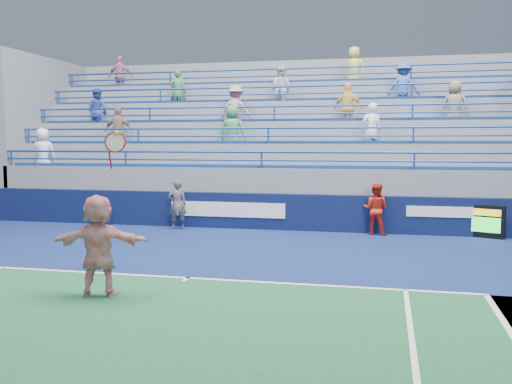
% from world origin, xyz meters
% --- Properties ---
extents(ground, '(120.00, 120.00, 0.00)m').
position_xyz_m(ground, '(0.00, 0.00, 0.00)').
color(ground, '#333538').
extents(sponsor_wall, '(18.00, 0.32, 1.10)m').
position_xyz_m(sponsor_wall, '(0.00, 6.50, 0.55)').
color(sponsor_wall, '#0A1238').
rests_on(sponsor_wall, ground).
extents(bleacher_stand, '(18.00, 5.60, 6.13)m').
position_xyz_m(bleacher_stand, '(-0.01, 10.28, 1.55)').
color(bleacher_stand, slate).
rests_on(bleacher_stand, ground).
extents(serve_speed_board, '(1.27, 0.63, 0.91)m').
position_xyz_m(serve_speed_board, '(6.28, 6.35, 0.46)').
color(serve_speed_board, black).
rests_on(serve_speed_board, ground).
extents(judge_chair, '(0.50, 0.50, 0.88)m').
position_xyz_m(judge_chair, '(-5.08, 6.19, 0.28)').
color(judge_chair, '#0C193A').
rests_on(judge_chair, ground).
extents(tennis_player, '(1.71, 0.84, 2.84)m').
position_xyz_m(tennis_player, '(-1.06, -1.50, 0.89)').
color(tennis_player, white).
rests_on(tennis_player, ground).
extents(line_judge, '(0.66, 0.56, 1.53)m').
position_xyz_m(line_judge, '(-2.45, 5.91, 0.77)').
color(line_judge, '#15183B').
rests_on(line_judge, ground).
extents(ball_girl, '(0.84, 0.72, 1.49)m').
position_xyz_m(ball_girl, '(3.45, 6.21, 0.74)').
color(ball_girl, red).
rests_on(ball_girl, ground).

